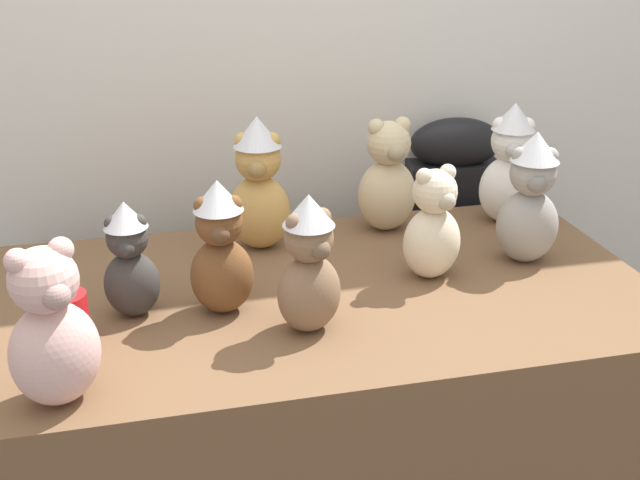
{
  "coord_description": "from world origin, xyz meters",
  "views": [
    {
      "loc": [
        -0.35,
        -1.26,
        1.52
      ],
      "look_at": [
        0.0,
        0.25,
        0.84
      ],
      "focal_mm": 42.45,
      "sensor_mm": 36.0,
      "label": 1
    }
  ],
  "objects_px": {
    "display_table": "(320,417)",
    "teddy_bear_cream": "(433,227)",
    "teddy_bear_ash": "(530,200)",
    "teddy_bear_snow": "(510,165)",
    "teddy_bear_chestnut": "(221,249)",
    "teddy_bear_mocha": "(309,266)",
    "teddy_bear_honey": "(259,185)",
    "instrument_case": "(447,262)",
    "party_cup_red": "(69,319)",
    "teddy_bear_blush": "(52,331)",
    "teddy_bear_charcoal": "(130,261)",
    "teddy_bear_sand": "(388,179)"
  },
  "relations": [
    {
      "from": "teddy_bear_snow",
      "to": "teddy_bear_charcoal",
      "type": "bearing_deg",
      "value": -143.77
    },
    {
      "from": "teddy_bear_blush",
      "to": "teddy_bear_charcoal",
      "type": "bearing_deg",
      "value": 39.76
    },
    {
      "from": "teddy_bear_ash",
      "to": "teddy_bear_mocha",
      "type": "bearing_deg",
      "value": -145.18
    },
    {
      "from": "instrument_case",
      "to": "teddy_bear_mocha",
      "type": "relative_size",
      "value": 3.22
    },
    {
      "from": "teddy_bear_sand",
      "to": "party_cup_red",
      "type": "bearing_deg",
      "value": -155.27
    },
    {
      "from": "teddy_bear_honey",
      "to": "teddy_bear_blush",
      "type": "relative_size",
      "value": 1.13
    },
    {
      "from": "teddy_bear_chestnut",
      "to": "teddy_bear_snow",
      "type": "bearing_deg",
      "value": 26.75
    },
    {
      "from": "teddy_bear_cream",
      "to": "teddy_bear_sand",
      "type": "bearing_deg",
      "value": 77.88
    },
    {
      "from": "teddy_bear_charcoal",
      "to": "teddy_bear_mocha",
      "type": "distance_m",
      "value": 0.38
    },
    {
      "from": "teddy_bear_chestnut",
      "to": "teddy_bear_mocha",
      "type": "bearing_deg",
      "value": -31.43
    },
    {
      "from": "teddy_bear_charcoal",
      "to": "teddy_bear_cream",
      "type": "relative_size",
      "value": 0.95
    },
    {
      "from": "display_table",
      "to": "teddy_bear_charcoal",
      "type": "xyz_separation_m",
      "value": [
        -0.41,
        -0.03,
        0.49
      ]
    },
    {
      "from": "instrument_case",
      "to": "teddy_bear_snow",
      "type": "relative_size",
      "value": 2.86
    },
    {
      "from": "teddy_bear_mocha",
      "to": "teddy_bear_charcoal",
      "type": "bearing_deg",
      "value": 138.67
    },
    {
      "from": "teddy_bear_charcoal",
      "to": "teddy_bear_chestnut",
      "type": "bearing_deg",
      "value": -3.94
    },
    {
      "from": "teddy_bear_chestnut",
      "to": "teddy_bear_honey",
      "type": "height_order",
      "value": "teddy_bear_honey"
    },
    {
      "from": "teddy_bear_ash",
      "to": "teddy_bear_sand",
      "type": "bearing_deg",
      "value": 150.52
    },
    {
      "from": "teddy_bear_cream",
      "to": "teddy_bear_blush",
      "type": "distance_m",
      "value": 0.87
    },
    {
      "from": "teddy_bear_cream",
      "to": "party_cup_red",
      "type": "xyz_separation_m",
      "value": [
        -0.81,
        -0.12,
        -0.07
      ]
    },
    {
      "from": "teddy_bear_ash",
      "to": "teddy_bear_blush",
      "type": "xyz_separation_m",
      "value": [
        -1.06,
        -0.35,
        -0.02
      ]
    },
    {
      "from": "display_table",
      "to": "party_cup_red",
      "type": "bearing_deg",
      "value": -167.02
    },
    {
      "from": "teddy_bear_snow",
      "to": "instrument_case",
      "type": "bearing_deg",
      "value": 119.14
    },
    {
      "from": "teddy_bear_mocha",
      "to": "party_cup_red",
      "type": "bearing_deg",
      "value": 154.95
    },
    {
      "from": "teddy_bear_chestnut",
      "to": "teddy_bear_honey",
      "type": "distance_m",
      "value": 0.34
    },
    {
      "from": "teddy_bear_charcoal",
      "to": "teddy_bear_honey",
      "type": "relative_size",
      "value": 0.75
    },
    {
      "from": "instrument_case",
      "to": "party_cup_red",
      "type": "relative_size",
      "value": 8.68
    },
    {
      "from": "teddy_bear_chestnut",
      "to": "teddy_bear_honey",
      "type": "xyz_separation_m",
      "value": [
        0.13,
        0.32,
        0.02
      ]
    },
    {
      "from": "teddy_bear_cream",
      "to": "teddy_bear_blush",
      "type": "xyz_separation_m",
      "value": [
        -0.81,
        -0.32,
        0.01
      ]
    },
    {
      "from": "display_table",
      "to": "teddy_bear_charcoal",
      "type": "height_order",
      "value": "teddy_bear_charcoal"
    },
    {
      "from": "teddy_bear_snow",
      "to": "teddy_bear_honey",
      "type": "distance_m",
      "value": 0.69
    },
    {
      "from": "teddy_bear_cream",
      "to": "teddy_bear_honey",
      "type": "bearing_deg",
      "value": 129.75
    },
    {
      "from": "teddy_bear_honey",
      "to": "teddy_bear_mocha",
      "type": "xyz_separation_m",
      "value": [
        0.03,
        -0.43,
        -0.02
      ]
    },
    {
      "from": "teddy_bear_ash",
      "to": "teddy_bear_chestnut",
      "type": "relative_size",
      "value": 1.1
    },
    {
      "from": "teddy_bear_snow",
      "to": "teddy_bear_blush",
      "type": "height_order",
      "value": "teddy_bear_snow"
    },
    {
      "from": "teddy_bear_charcoal",
      "to": "party_cup_red",
      "type": "relative_size",
      "value": 2.35
    },
    {
      "from": "teddy_bear_charcoal",
      "to": "teddy_bear_sand",
      "type": "bearing_deg",
      "value": 30.5
    },
    {
      "from": "display_table",
      "to": "teddy_bear_sand",
      "type": "distance_m",
      "value": 0.64
    },
    {
      "from": "teddy_bear_ash",
      "to": "teddy_bear_honey",
      "type": "bearing_deg",
      "value": 175.19
    },
    {
      "from": "teddy_bear_cream",
      "to": "teddy_bear_blush",
      "type": "relative_size",
      "value": 0.9
    },
    {
      "from": "teddy_bear_honey",
      "to": "teddy_bear_cream",
      "type": "relative_size",
      "value": 1.26
    },
    {
      "from": "teddy_bear_mocha",
      "to": "party_cup_red",
      "type": "height_order",
      "value": "teddy_bear_mocha"
    },
    {
      "from": "teddy_bear_mocha",
      "to": "teddy_bear_sand",
      "type": "bearing_deg",
      "value": 37.54
    },
    {
      "from": "teddy_bear_mocha",
      "to": "display_table",
      "type": "bearing_deg",
      "value": 51.42
    },
    {
      "from": "teddy_bear_charcoal",
      "to": "teddy_bear_snow",
      "type": "xyz_separation_m",
      "value": [
        1.0,
        0.31,
        0.04
      ]
    },
    {
      "from": "display_table",
      "to": "teddy_bear_cream",
      "type": "distance_m",
      "value": 0.56
    },
    {
      "from": "teddy_bear_ash",
      "to": "teddy_bear_charcoal",
      "type": "bearing_deg",
      "value": -160.85
    },
    {
      "from": "teddy_bear_chestnut",
      "to": "teddy_bear_mocha",
      "type": "relative_size",
      "value": 1.0
    },
    {
      "from": "teddy_bear_honey",
      "to": "party_cup_red",
      "type": "bearing_deg",
      "value": -126.66
    },
    {
      "from": "teddy_bear_honey",
      "to": "teddy_bear_cream",
      "type": "xyz_separation_m",
      "value": [
        0.36,
        -0.26,
        -0.04
      ]
    },
    {
      "from": "teddy_bear_ash",
      "to": "teddy_bear_snow",
      "type": "height_order",
      "value": "teddy_bear_snow"
    }
  ]
}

